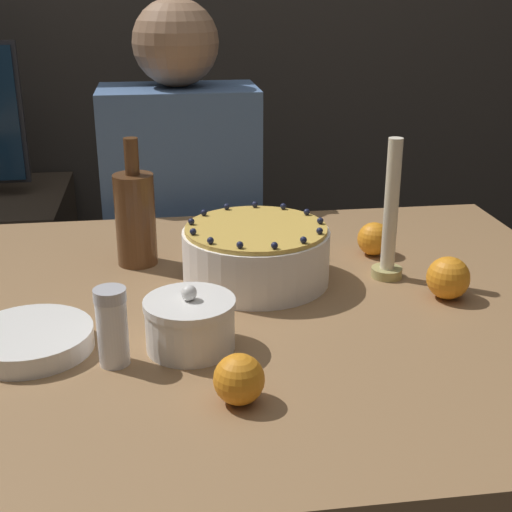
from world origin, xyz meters
The scene contains 11 objects.
dining_table centered at (0.00, 0.00, 0.62)m, with size 1.44×1.04×0.72m.
cake centered at (0.11, 0.11, 0.77)m, with size 0.27×0.27×0.12m.
sugar_bowl centered at (-0.03, -0.14, 0.76)m, with size 0.14×0.14×0.10m.
sugar_shaker centered at (-0.14, -0.17, 0.78)m, with size 0.05×0.05×0.12m.
plate_stack centered at (-0.27, -0.11, 0.74)m, with size 0.19×0.19×0.03m.
candle centered at (0.35, 0.09, 0.83)m, with size 0.06×0.06×0.27m.
bottle centered at (-0.11, 0.23, 0.82)m, with size 0.08×0.08×0.25m.
orange_fruit_0 centered at (0.43, -0.02, 0.76)m, with size 0.08×0.08×0.08m.
orange_fruit_1 centered at (0.36, 0.21, 0.75)m, with size 0.07×0.07×0.07m.
orange_fruit_2 centered at (0.03, -0.30, 0.75)m, with size 0.07×0.07×0.07m.
person_man_blue_shirt centered at (-0.01, 0.72, 0.53)m, with size 0.40×0.34×1.21m.
Camera 1 is at (-0.07, -1.11, 1.24)m, focal length 50.00 mm.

